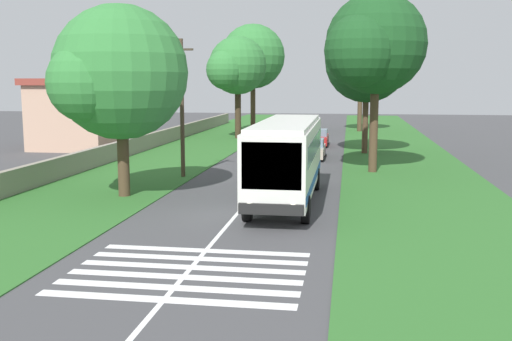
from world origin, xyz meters
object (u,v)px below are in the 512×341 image
object	(u,v)px
roadside_tree_left_2	(236,67)
trailing_car_0	(312,149)
trailing_car_2	(284,130)
roadside_tree_left_1	(251,58)
roadside_tree_right_2	(373,47)
coach_bus	(287,156)
roadside_tree_left_0	(120,76)
trailing_car_1	(318,138)
roadside_tree_right_0	(360,58)
roadside_tree_right_1	(365,63)
roadside_building	(84,113)
trailing_car_3	(291,124)
utility_pole	(182,106)

from	to	relation	value
roadside_tree_left_2	trailing_car_0	bearing A→B (deg)	-149.66
trailing_car_2	roadside_tree_left_1	size ratio (longest dim) A/B	0.37
trailing_car_2	roadside_tree_right_2	xyz separation A→B (m)	(-22.93, -7.67, 6.84)
coach_bus	roadside_tree_left_0	world-z (taller)	roadside_tree_left_0
trailing_car_1	coach_bus	bearing A→B (deg)	179.78
roadside_tree_right_0	trailing_car_0	bearing A→B (deg)	171.58
roadside_tree_left_2	coach_bus	bearing A→B (deg)	-165.03
trailing_car_2	roadside_tree_right_1	xyz separation A→B (m)	(-12.93, -7.51, 6.17)
trailing_car_1	roadside_tree_right_2	xyz separation A→B (m)	(-14.97, -3.93, 6.84)
roadside_tree_left_0	roadside_tree_right_1	bearing A→B (deg)	-31.36
roadside_tree_right_1	trailing_car_1	bearing A→B (deg)	37.18
trailing_car_1	roadside_building	size ratio (longest dim) A/B	0.45
roadside_tree_left_2	roadside_tree_left_1	bearing A→B (deg)	-1.00
trailing_car_1	roadside_tree_right_2	distance (m)	16.92
trailing_car_1	trailing_car_3	distance (m)	17.37
roadside_tree_right_0	roadside_tree_left_1	bearing A→B (deg)	102.42
roadside_tree_right_1	roadside_tree_right_2	world-z (taller)	roadside_tree_right_2
trailing_car_2	roadside_tree_right_1	size ratio (longest dim) A/B	0.43
roadside_tree_left_0	roadside_tree_left_1	world-z (taller)	roadside_tree_left_1
trailing_car_0	roadside_tree_right_0	distance (m)	25.74
roadside_tree_right_1	roadside_tree_right_2	xyz separation A→B (m)	(-10.01, -0.16, 0.67)
trailing_car_3	roadside_tree_right_1	distance (m)	24.00
roadside_tree_right_0	roadside_tree_left_2	bearing A→B (deg)	131.35
trailing_car_3	roadside_tree_left_2	world-z (taller)	roadside_tree_left_2
roadside_tree_left_0	trailing_car_3	bearing A→B (deg)	-5.71
roadside_tree_left_0	roadside_tree_left_1	distance (m)	37.50
roadside_tree_left_0	utility_pole	bearing A→B (deg)	-12.32
trailing_car_2	roadside_tree_left_2	distance (m)	8.04
trailing_car_1	roadside_building	distance (m)	19.88
roadside_tree_right_0	utility_pole	world-z (taller)	roadside_tree_right_0
roadside_tree_right_2	roadside_building	distance (m)	26.16
roadside_tree_right_0	utility_pole	size ratio (longest dim) A/B	1.39
roadside_tree_left_1	roadside_tree_right_0	distance (m)	11.96
roadside_tree_right_0	roadside_tree_right_2	xyz separation A→B (m)	(-30.59, -0.24, -0.46)
trailing_car_0	roadside_tree_right_0	world-z (taller)	roadside_tree_right_0
utility_pole	roadside_tree_right_1	bearing A→B (deg)	-38.02
roadside_tree_right_1	trailing_car_3	bearing A→B (deg)	19.41
roadside_tree_left_0	coach_bus	bearing A→B (deg)	-93.20
coach_bus	utility_pole	world-z (taller)	utility_pole
trailing_car_3	utility_pole	size ratio (longest dim) A/B	0.55
roadside_tree_right_1	roadside_tree_right_0	bearing A→B (deg)	0.20
roadside_building	roadside_tree_right_1	bearing A→B (deg)	-92.45
coach_bus	trailing_car_2	bearing A→B (deg)	6.35
roadside_tree_right_2	utility_pole	world-z (taller)	roadside_tree_right_2
coach_bus	trailing_car_1	distance (m)	24.87
trailing_car_1	trailing_car_3	world-z (taller)	same
utility_pole	trailing_car_2	bearing A→B (deg)	-6.55
trailing_car_0	trailing_car_1	size ratio (longest dim) A/B	1.00
trailing_car_2	roadside_building	size ratio (longest dim) A/B	0.45
trailing_car_2	roadside_tree_right_1	bearing A→B (deg)	-149.85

